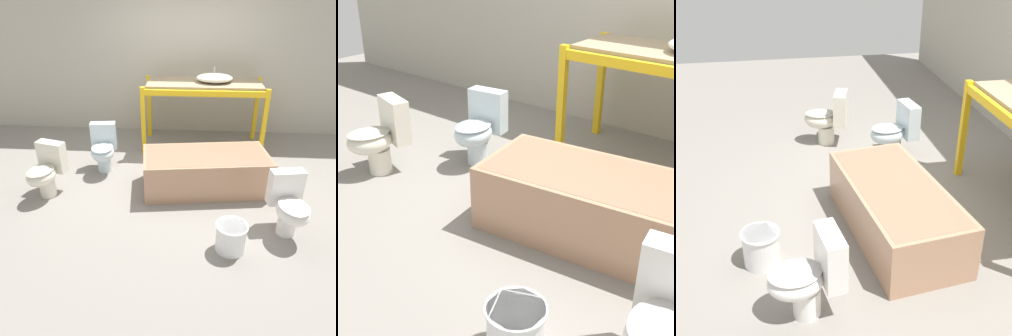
{
  "view_description": "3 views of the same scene",
  "coord_description": "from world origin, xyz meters",
  "views": [
    {
      "loc": [
        0.16,
        -4.27,
        2.43
      ],
      "look_at": [
        -0.09,
        -0.83,
        0.55
      ],
      "focal_mm": 35.0,
      "sensor_mm": 36.0,
      "label": 1
    },
    {
      "loc": [
        1.73,
        -3.03,
        2.05
      ],
      "look_at": [
        -0.14,
        -0.73,
        0.56
      ],
      "focal_mm": 50.0,
      "sensor_mm": 36.0,
      "label": 2
    },
    {
      "loc": [
        3.88,
        -1.43,
        2.65
      ],
      "look_at": [
        -0.06,
        -0.74,
        0.49
      ],
      "focal_mm": 50.0,
      "sensor_mm": 36.0,
      "label": 3
    }
  ],
  "objects": [
    {
      "name": "toilet_extra",
      "position": [
        -1.13,
        0.08,
        0.36
      ],
      "size": [
        0.43,
        0.59,
        0.7
      ],
      "rotation": [
        0.0,
        0.0,
        0.14
      ],
      "color": "silver",
      "rests_on": "ground_plane"
    },
    {
      "name": "warehouse_wall_rear",
      "position": [
        0.0,
        1.83,
        1.6
      ],
      "size": [
        10.8,
        0.08,
        3.2
      ],
      "color": "#B2AD9E",
      "rests_on": "ground_plane"
    },
    {
      "name": "sink_basin",
      "position": [
        0.52,
        1.09,
        1.19
      ],
      "size": [
        0.58,
        0.44,
        0.22
      ],
      "color": "silver",
      "rests_on": "shelving_rack"
    },
    {
      "name": "bucket_white",
      "position": [
        0.62,
        -1.57,
        0.17
      ],
      "size": [
        0.33,
        0.33,
        0.32
      ],
      "color": "white",
      "rests_on": "ground_plane"
    },
    {
      "name": "bathtub_main",
      "position": [
        0.38,
        -0.33,
        0.3
      ],
      "size": [
        1.76,
        0.99,
        0.51
      ],
      "rotation": [
        0.0,
        0.0,
        0.13
      ],
      "color": "tan",
      "rests_on": "ground_plane"
    },
    {
      "name": "shelving_rack",
      "position": [
        0.36,
        1.1,
        0.96
      ],
      "size": [
        1.99,
        0.84,
        1.12
      ],
      "color": "yellow",
      "rests_on": "ground_plane"
    },
    {
      "name": "ground_plane",
      "position": [
        0.0,
        0.0,
        0.0
      ],
      "size": [
        12.0,
        12.0,
        0.0
      ],
      "primitive_type": "plane",
      "color": "gray"
    },
    {
      "name": "toilet_near",
      "position": [
        -1.71,
        -0.66,
        0.36
      ],
      "size": [
        0.49,
        0.62,
        0.7
      ],
      "rotation": [
        0.0,
        0.0,
        -0.27
      ],
      "color": "silver",
      "rests_on": "ground_plane"
    },
    {
      "name": "toilet_far",
      "position": [
        1.27,
        -1.23,
        0.36
      ],
      "size": [
        0.43,
        0.6,
        0.7
      ],
      "rotation": [
        0.0,
        0.0,
        0.15
      ],
      "color": "white",
      "rests_on": "ground_plane"
    }
  ]
}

